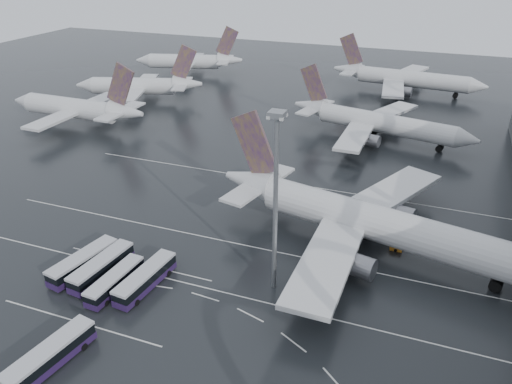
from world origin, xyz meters
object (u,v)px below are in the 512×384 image
(bus_row_near_a, at_px, (83,262))
(bus_row_near_b, at_px, (102,267))
(airliner_gate_b, at_px, (376,123))
(airliner_gate_c, at_px, (404,79))
(bus_row_near_c, at_px, (115,281))
(jet_remote_far, at_px, (191,62))
(gse_cart_belly_d, at_px, (458,243))
(gse_cart_belly_a, at_px, (396,247))
(bus_row_near_d, at_px, (145,279))
(airliner_main, at_px, (369,222))
(gse_cart_belly_b, at_px, (431,234))
(bus_row_far_c, at_px, (50,356))
(jet_remote_mid, at_px, (141,86))
(floodlight_mast, at_px, (276,184))
(jet_remote_west, at_px, (78,109))

(bus_row_near_a, distance_m, bus_row_near_b, 3.75)
(airliner_gate_b, bearing_deg, airliner_gate_c, 100.65)
(airliner_gate_c, relative_size, bus_row_near_c, 4.55)
(airliner_gate_c, distance_m, jet_remote_far, 86.24)
(gse_cart_belly_d, bearing_deg, bus_row_near_b, -150.84)
(airliner_gate_c, bearing_deg, gse_cart_belly_a, -78.73)
(bus_row_near_c, bearing_deg, gse_cart_belly_d, -53.36)
(bus_row_near_b, height_order, bus_row_near_d, bus_row_near_b)
(airliner_main, xyz_separation_m, gse_cart_belly_b, (10.85, 8.26, -4.96))
(bus_row_near_a, xyz_separation_m, gse_cart_belly_b, (54.46, 32.40, -1.27))
(bus_row_near_d, bearing_deg, gse_cart_belly_d, -51.12)
(airliner_gate_c, bearing_deg, bus_row_near_c, -96.81)
(bus_row_far_c, bearing_deg, airliner_main, -28.65)
(bus_row_near_c, relative_size, gse_cart_belly_d, 5.74)
(airliner_gate_c, height_order, jet_remote_mid, airliner_gate_c)
(floodlight_mast, height_order, gse_cart_belly_d, floodlight_mast)
(gse_cart_belly_a, bearing_deg, gse_cart_belly_b, 51.01)
(jet_remote_mid, distance_m, jet_remote_far, 40.66)
(bus_row_near_b, bearing_deg, jet_remote_far, 27.23)
(bus_row_near_a, distance_m, bus_row_far_c, 21.42)
(jet_remote_west, distance_m, bus_row_near_b, 80.47)
(gse_cart_belly_a, height_order, gse_cart_belly_d, gse_cart_belly_a)
(bus_row_near_a, relative_size, floodlight_mast, 0.46)
(airliner_main, height_order, jet_remote_west, airliner_main)
(airliner_gate_b, relative_size, gse_cart_belly_b, 27.34)
(bus_row_near_d, bearing_deg, bus_row_near_c, 121.23)
(bus_row_near_a, height_order, bus_row_near_d, bus_row_near_a)
(airliner_gate_c, relative_size, bus_row_near_b, 4.14)
(floodlight_mast, xyz_separation_m, gse_cart_belly_a, (17.32, 18.02, -18.01))
(floodlight_mast, bearing_deg, bus_row_far_c, -129.49)
(bus_row_near_a, bearing_deg, bus_row_near_d, -80.83)
(bus_row_near_a, distance_m, bus_row_near_d, 12.31)
(airliner_gate_b, bearing_deg, bus_row_far_c, -91.80)
(jet_remote_west, bearing_deg, bus_row_near_c, 132.79)
(jet_remote_far, xyz_separation_m, bus_row_near_a, (47.87, -131.62, -3.26))
(jet_remote_far, bearing_deg, airliner_main, 115.32)
(floodlight_mast, relative_size, gse_cart_belly_b, 15.15)
(airliner_gate_c, xyz_separation_m, jet_remote_mid, (-84.31, -43.13, 0.06))
(airliner_main, distance_m, bus_row_near_c, 44.56)
(jet_remote_mid, bearing_deg, airliner_main, 125.38)
(floodlight_mast, bearing_deg, airliner_gate_c, 86.94)
(jet_remote_far, height_order, bus_row_near_d, jet_remote_far)
(airliner_gate_c, bearing_deg, gse_cart_belly_b, -75.26)
(jet_remote_mid, bearing_deg, floodlight_mast, 114.97)
(bus_row_near_b, relative_size, bus_row_far_c, 0.98)
(jet_remote_far, distance_m, bus_row_near_a, 140.09)
(jet_remote_west, distance_m, bus_row_far_c, 99.08)
(jet_remote_far, relative_size, gse_cart_belly_a, 20.43)
(bus_row_near_d, distance_m, gse_cart_belly_d, 56.41)
(airliner_gate_b, height_order, gse_cart_belly_a, airliner_gate_b)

